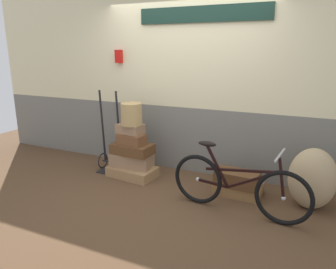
{
  "coord_description": "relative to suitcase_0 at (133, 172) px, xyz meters",
  "views": [
    {
      "loc": [
        1.7,
        -3.62,
        1.84
      ],
      "look_at": [
        -0.0,
        0.12,
        0.73
      ],
      "focal_mm": 33.87,
      "sensor_mm": 36.0,
      "label": 1
    }
  ],
  "objects": [
    {
      "name": "ground",
      "position": [
        0.62,
        -0.19,
        -0.1
      ],
      "size": [
        9.21,
        5.2,
        0.06
      ],
      "primitive_type": "cube",
      "color": "#513823"
    },
    {
      "name": "wicker_basket",
      "position": [
        -0.0,
        0.03,
        0.87
      ],
      "size": [
        0.3,
        0.3,
        0.32
      ],
      "primitive_type": "cylinder",
      "color": "tan",
      "rests_on": "suitcase_4"
    },
    {
      "name": "suitcase_5",
      "position": [
        1.57,
        0.05,
        -0.0
      ],
      "size": [
        0.61,
        0.4,
        0.14
      ],
      "primitive_type": "cube",
      "rotation": [
        0.0,
        0.0,
        -0.01
      ],
      "color": "olive",
      "rests_on": "ground"
    },
    {
      "name": "bicycle",
      "position": [
        1.65,
        -0.45,
        0.26
      ],
      "size": [
        1.62,
        0.46,
        0.81
      ],
      "color": "black",
      "rests_on": "ground"
    },
    {
      "name": "suitcase_6",
      "position": [
        1.56,
        0.0,
        0.16
      ],
      "size": [
        0.57,
        0.35,
        0.19
      ],
      "primitive_type": "cube",
      "rotation": [
        0.0,
        0.0,
        -0.07
      ],
      "color": "brown",
      "rests_on": "suitcase_5"
    },
    {
      "name": "suitcase_2",
      "position": [
        -0.01,
        0.02,
        0.35
      ],
      "size": [
        0.61,
        0.38,
        0.15
      ],
      "primitive_type": "cube",
      "rotation": [
        0.0,
        0.0,
        -0.06
      ],
      "color": "brown",
      "rests_on": "suitcase_1"
    },
    {
      "name": "suitcase_4",
      "position": [
        -0.05,
        0.05,
        0.64
      ],
      "size": [
        0.39,
        0.28,
        0.13
      ],
      "primitive_type": "cube",
      "rotation": [
        0.0,
        0.0,
        -0.08
      ],
      "color": "#937051",
      "rests_on": "suitcase_3"
    },
    {
      "name": "luggage_trolley",
      "position": [
        -0.43,
        0.08,
        0.25
      ],
      "size": [
        0.37,
        0.34,
        1.25
      ],
      "color": "black",
      "rests_on": "ground"
    },
    {
      "name": "station_building",
      "position": [
        0.63,
        0.65,
        1.42
      ],
      "size": [
        7.21,
        0.74,
        2.98
      ],
      "color": "slate",
      "rests_on": "ground"
    },
    {
      "name": "burlap_sack",
      "position": [
        2.43,
        0.03,
        0.3
      ],
      "size": [
        0.54,
        0.46,
        0.74
      ],
      "primitive_type": "ellipsoid",
      "color": "tan",
      "rests_on": "ground"
    },
    {
      "name": "suitcase_0",
      "position": [
        0.0,
        0.0,
        0.0
      ],
      "size": [
        0.74,
        0.5,
        0.15
      ],
      "primitive_type": "cube",
      "rotation": [
        0.0,
        0.0,
        -0.11
      ],
      "color": "#9E754C",
      "rests_on": "ground"
    },
    {
      "name": "suitcase_1",
      "position": [
        -0.03,
        0.03,
        0.17
      ],
      "size": [
        0.63,
        0.37,
        0.2
      ],
      "primitive_type": "cube",
      "rotation": [
        0.0,
        0.0,
        0.07
      ],
      "color": "#937051",
      "rests_on": "suitcase_0"
    },
    {
      "name": "suitcase_3",
      "position": [
        -0.0,
        0.0,
        0.5
      ],
      "size": [
        0.42,
        0.27,
        0.15
      ],
      "primitive_type": "cube",
      "rotation": [
        0.0,
        0.0,
        -0.1
      ],
      "color": "brown",
      "rests_on": "suitcase_2"
    }
  ]
}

